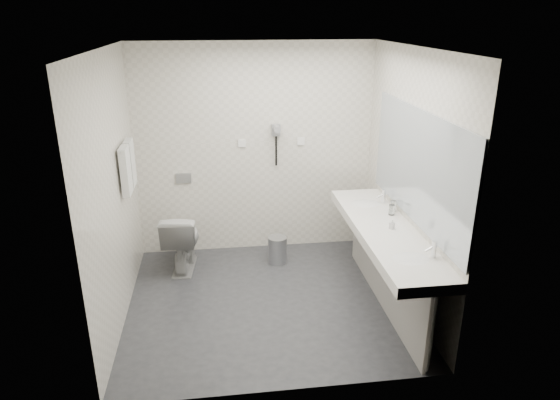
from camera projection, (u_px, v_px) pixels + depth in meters
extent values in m
plane|color=#2D2E32|center=(267.00, 301.00, 5.12)|extent=(2.80, 2.80, 0.00)
plane|color=white|center=(265.00, 48.00, 4.24)|extent=(2.80, 2.80, 0.00)
plane|color=silver|center=(255.00, 151.00, 5.89)|extent=(2.80, 0.00, 2.80)
plane|color=silver|center=(286.00, 247.00, 3.47)|extent=(2.80, 0.00, 2.80)
plane|color=silver|center=(113.00, 193.00, 4.51)|extent=(0.00, 2.60, 2.60)
plane|color=silver|center=(409.00, 180.00, 4.85)|extent=(0.00, 2.60, 2.60)
cube|color=white|center=(385.00, 232.00, 4.79)|extent=(0.55, 2.20, 0.10)
cube|color=gray|center=(384.00, 271.00, 4.94)|extent=(0.03, 2.15, 0.75)
cylinder|color=silver|center=(430.00, 334.00, 3.98)|extent=(0.06, 0.06, 0.75)
cylinder|color=silver|center=(358.00, 229.00, 5.91)|extent=(0.06, 0.06, 0.75)
cube|color=#B2BCC6|center=(417.00, 167.00, 4.59)|extent=(0.02, 2.20, 1.05)
ellipsoid|color=white|center=(411.00, 260.00, 4.17)|extent=(0.40, 0.31, 0.05)
ellipsoid|color=white|center=(366.00, 205.00, 5.38)|extent=(0.40, 0.31, 0.05)
cylinder|color=silver|center=(434.00, 249.00, 4.17)|extent=(0.04, 0.04, 0.15)
cylinder|color=silver|center=(384.00, 196.00, 5.37)|extent=(0.04, 0.04, 0.15)
imported|color=white|center=(392.00, 224.00, 4.73)|extent=(0.06, 0.06, 0.09)
cylinder|color=silver|center=(392.00, 210.00, 5.06)|extent=(0.06, 0.06, 0.11)
cylinder|color=silver|center=(393.00, 206.00, 5.14)|extent=(0.06, 0.06, 0.12)
imported|color=white|center=(182.00, 240.00, 5.68)|extent=(0.46, 0.72, 0.70)
cube|color=#B2B5BA|center=(184.00, 178.00, 5.87)|extent=(0.18, 0.02, 0.12)
cylinder|color=#B2B5BA|center=(277.00, 250.00, 5.87)|extent=(0.28, 0.28, 0.31)
cylinder|color=#B2B5BA|center=(277.00, 238.00, 5.81)|extent=(0.22, 0.22, 0.02)
cylinder|color=silver|center=(124.00, 146.00, 4.92)|extent=(0.02, 0.62, 0.02)
cube|color=silver|center=(126.00, 171.00, 4.87)|extent=(0.07, 0.24, 0.48)
cube|color=silver|center=(130.00, 163.00, 5.13)|extent=(0.07, 0.24, 0.48)
cube|color=gray|center=(276.00, 130.00, 5.80)|extent=(0.10, 0.04, 0.14)
cylinder|color=gray|center=(277.00, 129.00, 5.72)|extent=(0.08, 0.14, 0.08)
cylinder|color=black|center=(276.00, 151.00, 5.87)|extent=(0.02, 0.02, 0.35)
cube|color=white|center=(242.00, 143.00, 5.82)|extent=(0.09, 0.02, 0.09)
cube|color=white|center=(301.00, 141.00, 5.91)|extent=(0.09, 0.02, 0.09)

